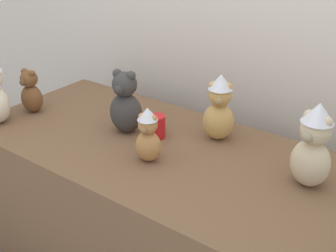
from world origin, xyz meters
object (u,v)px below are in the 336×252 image
teddy_bear_charcoal (125,104)px  party_cup_red (157,126)px  teddy_bear_chestnut (31,92)px  teddy_bear_caramel (148,135)px  display_table (168,216)px  teddy_bear_honey (219,108)px  teddy_bear_sand (313,146)px

teddy_bear_charcoal → party_cup_red: 0.19m
teddy_bear_chestnut → teddy_bear_caramel: bearing=-5.7°
display_table → teddy_bear_charcoal: teddy_bear_charcoal is taller
teddy_bear_charcoal → party_cup_red: (0.16, 0.04, -0.09)m
teddy_bear_charcoal → teddy_bear_caramel: (0.26, -0.15, -0.02)m
teddy_bear_chestnut → teddy_bear_caramel: (0.82, -0.03, 0.01)m
teddy_bear_charcoal → teddy_bear_chestnut: (-0.56, -0.12, -0.03)m
teddy_bear_caramel → party_cup_red: teddy_bear_caramel is taller
display_table → teddy_bear_chestnut: 0.97m
display_table → teddy_bear_charcoal: bearing=173.5°
teddy_bear_charcoal → teddy_bear_caramel: 0.30m
teddy_bear_charcoal → teddy_bear_honey: teddy_bear_honey is taller
teddy_bear_caramel → teddy_bear_sand: bearing=4.5°
teddy_bear_chestnut → teddy_bear_caramel: size_ratio=0.96×
teddy_bear_charcoal → party_cup_red: size_ratio=2.84×
teddy_bear_sand → teddy_bear_caramel: bearing=-145.6°
teddy_bear_chestnut → teddy_bear_honey: (0.96, 0.31, 0.05)m
teddy_bear_charcoal → teddy_bear_chestnut: bearing=-178.8°
teddy_bear_charcoal → teddy_bear_honey: (0.40, 0.20, 0.01)m
teddy_bear_honey → party_cup_red: (-0.24, -0.16, -0.10)m
teddy_bear_honey → party_cup_red: size_ratio=2.91×
teddy_bear_sand → party_cup_red: size_ratio=3.14×
teddy_bear_caramel → party_cup_red: bearing=102.0°
teddy_bear_honey → party_cup_red: 0.30m
teddy_bear_chestnut → teddy_bear_charcoal: bearing=8.6°
teddy_bear_chestnut → teddy_bear_caramel: teddy_bear_caramel is taller
teddy_bear_sand → teddy_bear_charcoal: size_ratio=1.11×
display_table → teddy_bear_chestnut: (-0.83, -0.09, 0.49)m
teddy_bear_sand → teddy_bear_honey: 0.49m
teddy_bear_sand → teddy_bear_charcoal: bearing=-160.9°
teddy_bear_sand → party_cup_red: bearing=-163.1°
teddy_bear_sand → party_cup_red: 0.72m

